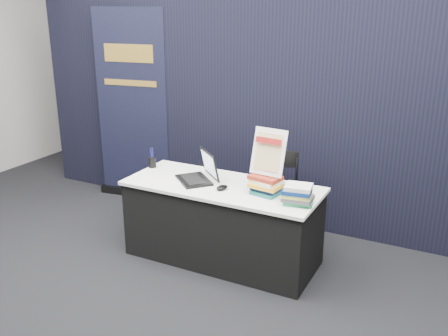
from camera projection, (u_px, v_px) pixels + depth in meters
floor at (193, 285)px, 4.32m from camera, size 8.00×8.00×0.00m
wall_back at (333, 44)px, 7.14m from camera, size 8.00×0.02×3.50m
drape_partition at (268, 114)px, 5.29m from camera, size 6.00×0.08×2.40m
display_table at (222, 222)px, 4.67m from camera, size 1.80×0.75×0.75m
laptop at (196, 173)px, 4.66m from camera, size 0.45×0.50×0.28m
mouse at (222, 188)px, 4.43m from camera, size 0.11×0.14×0.04m
brochure_left at (171, 179)px, 4.69m from camera, size 0.36×0.31×0.00m
brochure_mid at (148, 181)px, 4.64m from camera, size 0.30×0.26×0.00m
brochure_right at (168, 181)px, 4.63m from camera, size 0.33×0.29×0.00m
pen_cup at (152, 162)px, 5.01m from camera, size 0.08×0.08×0.10m
book_stack_tall at (266, 185)px, 4.31m from camera, size 0.28×0.24×0.17m
book_stack_short at (298, 195)px, 4.09m from camera, size 0.26×0.22×0.17m
info_sign at (269, 153)px, 4.25m from camera, size 0.31×0.16×0.41m
pullup_banner at (133, 117)px, 6.00m from camera, size 0.97×0.24×2.28m
stacking_chair at (270, 196)px, 4.88m from camera, size 0.56×0.58×0.94m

